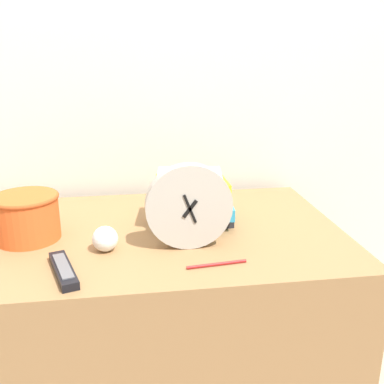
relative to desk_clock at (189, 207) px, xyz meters
name	(u,v)px	position (x,y,z in m)	size (l,w,h in m)	color
wall_back	(121,69)	(-0.16, 0.55, 0.32)	(6.00, 0.04, 2.40)	silver
desk	(133,344)	(-0.16, 0.13, -0.50)	(1.24, 0.70, 0.76)	olive
desk_clock	(189,207)	(0.00, 0.00, 0.00)	(0.23, 0.04, 0.23)	#B7B2A8
book_stack	(193,199)	(0.04, 0.17, -0.04)	(0.24, 0.19, 0.16)	#232328
basket	(26,215)	(-0.43, 0.12, -0.04)	(0.18, 0.18, 0.13)	#E05623
tv_remote	(63,270)	(-0.31, -0.11, -0.10)	(0.09, 0.18, 0.02)	black
crumpled_paper_ball	(105,239)	(-0.22, 0.01, -0.08)	(0.07, 0.07, 0.07)	white
pen	(217,264)	(0.05, -0.12, -0.11)	(0.15, 0.02, 0.01)	#B21E1E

